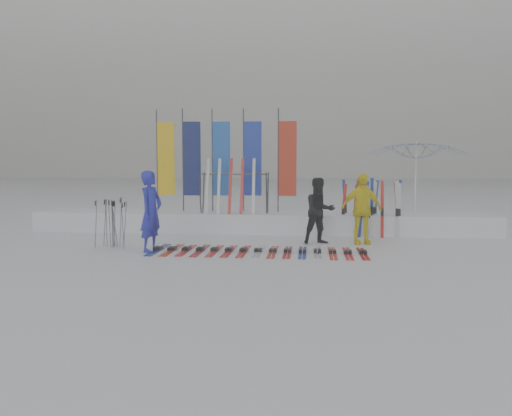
# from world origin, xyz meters

# --- Properties ---
(ground) EXTENTS (120.00, 120.00, 0.00)m
(ground) POSITION_xyz_m (0.00, 0.00, 0.00)
(ground) COLOR white
(ground) RESTS_ON ground
(snow_bank) EXTENTS (14.00, 1.60, 0.60)m
(snow_bank) POSITION_xyz_m (0.00, 4.60, 0.30)
(snow_bank) COLOR white
(snow_bank) RESTS_ON ground
(person_blue) EXTENTS (0.62, 0.80, 1.93)m
(person_blue) POSITION_xyz_m (-2.23, 0.82, 0.97)
(person_blue) COLOR #1F26B9
(person_blue) RESTS_ON ground
(person_black) EXTENTS (1.01, 0.90, 1.74)m
(person_black) POSITION_xyz_m (1.78, 2.42, 0.87)
(person_black) COLOR black
(person_black) RESTS_ON ground
(person_yellow) EXTENTS (1.16, 0.68, 1.85)m
(person_yellow) POSITION_xyz_m (2.87, 2.49, 0.92)
(person_yellow) COLOR #FEED10
(person_yellow) RESTS_ON ground
(tent_canopy) EXTENTS (4.23, 4.26, 2.91)m
(tent_canopy) POSITION_xyz_m (4.87, 5.70, 1.46)
(tent_canopy) COLOR white
(tent_canopy) RESTS_ON ground
(ski_row) EXTENTS (5.08, 1.69, 0.07)m
(ski_row) POSITION_xyz_m (0.31, 1.00, 0.03)
(ski_row) COLOR navy
(ski_row) RESTS_ON ground
(pole_cluster) EXTENTS (0.75, 0.66, 1.26)m
(pole_cluster) POSITION_xyz_m (-3.39, 1.31, 0.60)
(pole_cluster) COLOR #595B60
(pole_cluster) RESTS_ON ground
(feather_flags) EXTENTS (4.44, 0.22, 3.20)m
(feather_flags) POSITION_xyz_m (-1.20, 4.79, 2.24)
(feather_flags) COLOR #383A3F
(feather_flags) RESTS_ON ground
(ski_rack) EXTENTS (2.04, 0.80, 1.23)m
(ski_rack) POSITION_xyz_m (-0.74, 4.20, 1.38)
(ski_rack) COLOR #383A3F
(ski_rack) RESTS_ON ground
(upright_skis) EXTENTS (1.67, 1.11, 1.69)m
(upright_skis) POSITION_xyz_m (3.32, 4.11, 0.79)
(upright_skis) COLOR red
(upright_skis) RESTS_ON ground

